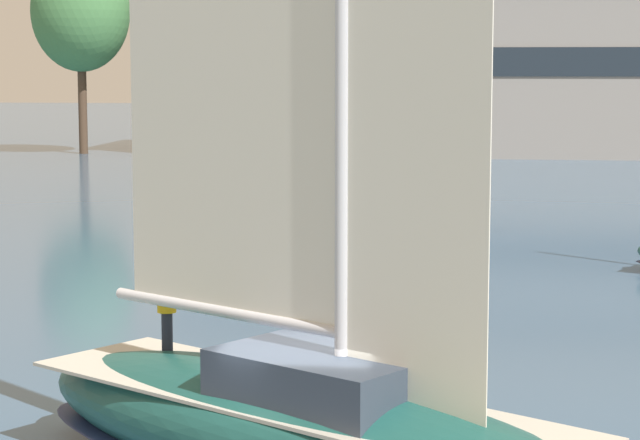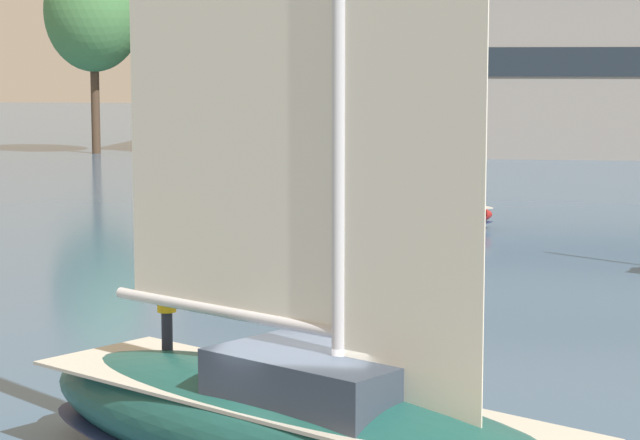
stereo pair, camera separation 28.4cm
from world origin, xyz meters
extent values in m
cube|color=gray|center=(3.28, 78.34, 6.42)|extent=(45.92, 12.41, 12.84)
cube|color=#1E2833|center=(3.28, 72.07, 7.06)|extent=(41.33, 0.10, 2.05)
cylinder|color=#4C3828|center=(-27.15, 74.24, 4.18)|extent=(0.67, 0.67, 8.36)
ellipsoid|color=#477F47|center=(-27.15, 74.24, 10.89)|extent=(7.52, 7.52, 9.20)
ellipsoid|color=#194C47|center=(0.00, 0.00, 0.98)|extent=(11.41, 9.08, 1.96)
cube|color=#BCB7A8|center=(0.00, 0.00, 1.55)|extent=(9.97, 7.88, 0.06)
cube|color=#333D4C|center=(0.48, -0.32, 1.98)|extent=(3.94, 3.67, 0.81)
cylinder|color=silver|center=(-1.39, 0.93, 2.74)|extent=(4.44, 3.04, 0.20)
cube|color=silver|center=(1.91, -1.27, 5.55)|extent=(2.13, 1.42, 7.94)
cylinder|color=#232838|center=(-2.67, 2.24, 2.01)|extent=(0.28, 0.28, 0.85)
cylinder|color=gold|center=(-2.67, 2.24, 2.76)|extent=(0.47, 0.47, 0.65)
sphere|color=tan|center=(-2.67, 2.24, 3.20)|extent=(0.24, 0.24, 0.24)
ellipsoid|color=maroon|center=(0.26, 31.81, 0.58)|extent=(6.81, 5.12, 1.16)
ellipsoid|color=#19234C|center=(0.26, 31.81, 0.26)|extent=(6.88, 5.17, 0.14)
cube|color=#BCB7A8|center=(0.26, 31.81, 0.93)|extent=(5.96, 4.44, 0.06)
cube|color=#333D4C|center=(0.56, 31.98, 1.19)|extent=(2.32, 2.12, 0.48)
cylinder|color=silver|center=(0.73, 32.09, 5.20)|extent=(0.14, 0.14, 8.50)
cylinder|color=silver|center=(-0.58, 31.30, 1.64)|extent=(2.69, 1.67, 0.12)
cube|color=white|center=(-0.48, 31.37, 5.12)|extent=(2.43, 1.47, 6.97)
cube|color=white|center=(1.46, 32.52, 3.29)|extent=(1.30, 0.79, 4.67)
camera|label=1|loc=(2.71, -19.19, 6.83)|focal=70.00mm
camera|label=2|loc=(2.99, -19.15, 6.83)|focal=70.00mm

